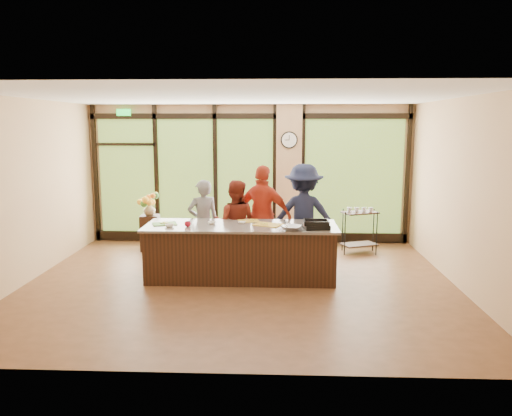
# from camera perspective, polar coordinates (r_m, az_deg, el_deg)

# --- Properties ---
(floor) EXTENTS (7.00, 7.00, 0.00)m
(floor) POSITION_cam_1_polar(r_m,az_deg,el_deg) (8.28, -1.85, -8.61)
(floor) COLOR #56351E
(floor) RESTS_ON ground
(ceiling) EXTENTS (7.00, 7.00, 0.00)m
(ceiling) POSITION_cam_1_polar(r_m,az_deg,el_deg) (7.88, -1.97, 12.61)
(ceiling) COLOR silver
(ceiling) RESTS_ON back_wall
(back_wall) EXTENTS (7.00, 0.00, 7.00)m
(back_wall) POSITION_cam_1_polar(r_m,az_deg,el_deg) (10.91, -0.72, 3.87)
(back_wall) COLOR tan
(back_wall) RESTS_ON floor
(left_wall) EXTENTS (0.00, 6.00, 6.00)m
(left_wall) POSITION_cam_1_polar(r_m,az_deg,el_deg) (8.92, -24.97, 1.70)
(left_wall) COLOR tan
(left_wall) RESTS_ON floor
(right_wall) EXTENTS (0.00, 6.00, 6.00)m
(right_wall) POSITION_cam_1_polar(r_m,az_deg,el_deg) (8.43, 22.55, 1.46)
(right_wall) COLOR tan
(right_wall) RESTS_ON floor
(window_wall) EXTENTS (6.90, 0.12, 3.00)m
(window_wall) POSITION_cam_1_polar(r_m,az_deg,el_deg) (10.87, 0.13, 3.29)
(window_wall) COLOR tan
(window_wall) RESTS_ON floor
(island_base) EXTENTS (3.10, 1.00, 0.88)m
(island_base) POSITION_cam_1_polar(r_m,az_deg,el_deg) (8.44, -1.72, -5.14)
(island_base) COLOR black
(island_base) RESTS_ON floor
(countertop) EXTENTS (3.20, 1.10, 0.04)m
(countertop) POSITION_cam_1_polar(r_m,az_deg,el_deg) (8.34, -1.73, -2.08)
(countertop) COLOR slate
(countertop) RESTS_ON island_base
(wall_clock) EXTENTS (0.36, 0.04, 0.36)m
(wall_clock) POSITION_cam_1_polar(r_m,az_deg,el_deg) (10.72, 3.81, 7.77)
(wall_clock) COLOR black
(wall_clock) RESTS_ON window_wall
(cook_left) EXTENTS (0.68, 0.56, 1.59)m
(cook_left) POSITION_cam_1_polar(r_m,az_deg,el_deg) (9.23, -6.05, -1.65)
(cook_left) COLOR slate
(cook_left) RESTS_ON floor
(cook_midleft) EXTENTS (0.83, 0.68, 1.60)m
(cook_midleft) POSITION_cam_1_polar(r_m,az_deg,el_deg) (9.04, -2.39, -1.83)
(cook_midleft) COLOR maroon
(cook_midleft) RESTS_ON floor
(cook_midright) EXTENTS (1.18, 0.82, 1.85)m
(cook_midright) POSITION_cam_1_polar(r_m,az_deg,el_deg) (9.12, 0.84, -0.90)
(cook_midright) COLOR #AD301A
(cook_midright) RESTS_ON floor
(cook_right) EXTENTS (1.23, 0.72, 1.88)m
(cook_right) POSITION_cam_1_polar(r_m,az_deg,el_deg) (9.11, 5.45, -0.87)
(cook_right) COLOR #161A31
(cook_right) RESTS_ON floor
(roasting_pan) EXTENTS (0.45, 0.38, 0.07)m
(roasting_pan) POSITION_cam_1_polar(r_m,az_deg,el_deg) (8.08, 6.89, -2.11)
(roasting_pan) COLOR black
(roasting_pan) RESTS_ON countertop
(mixing_bowl) EXTENTS (0.40, 0.40, 0.08)m
(mixing_bowl) POSITION_cam_1_polar(r_m,az_deg,el_deg) (7.92, 4.09, -2.29)
(mixing_bowl) COLOR silver
(mixing_bowl) RESTS_ON countertop
(cutting_board_left) EXTENTS (0.47, 0.41, 0.01)m
(cutting_board_left) POSITION_cam_1_polar(r_m,az_deg,el_deg) (8.53, -10.41, -1.78)
(cutting_board_left) COLOR #549536
(cutting_board_left) RESTS_ON countertop
(cutting_board_center) EXTENTS (0.40, 0.33, 0.01)m
(cutting_board_center) POSITION_cam_1_polar(r_m,az_deg,el_deg) (8.64, -0.86, -1.48)
(cutting_board_center) COLOR gold
(cutting_board_center) RESTS_ON countertop
(cutting_board_right) EXTENTS (0.53, 0.48, 0.01)m
(cutting_board_right) POSITION_cam_1_polar(r_m,az_deg,el_deg) (8.32, 1.36, -1.91)
(cutting_board_right) COLOR gold
(cutting_board_right) RESTS_ON countertop
(prep_bowl_near) EXTENTS (0.16, 0.16, 0.05)m
(prep_bowl_near) POSITION_cam_1_polar(r_m,az_deg,el_deg) (8.28, -9.86, -1.99)
(prep_bowl_near) COLOR white
(prep_bowl_near) RESTS_ON countertop
(prep_bowl_mid) EXTENTS (0.16, 0.16, 0.04)m
(prep_bowl_mid) POSITION_cam_1_polar(r_m,az_deg,el_deg) (8.41, -5.07, -1.71)
(prep_bowl_mid) COLOR white
(prep_bowl_mid) RESTS_ON countertop
(prep_bowl_far) EXTENTS (0.15, 0.15, 0.03)m
(prep_bowl_far) POSITION_cam_1_polar(r_m,az_deg,el_deg) (8.45, -1.60, -1.67)
(prep_bowl_far) COLOR white
(prep_bowl_far) RESTS_ON countertop
(red_ramekin) EXTENTS (0.12, 0.12, 0.08)m
(red_ramekin) POSITION_cam_1_polar(r_m,az_deg,el_deg) (8.25, -7.81, -1.85)
(red_ramekin) COLOR #B4122A
(red_ramekin) RESTS_ON countertop
(flower_stand) EXTENTS (0.39, 0.39, 0.74)m
(flower_stand) POSITION_cam_1_polar(r_m,az_deg,el_deg) (10.53, -11.99, -2.79)
(flower_stand) COLOR black
(flower_stand) RESTS_ON floor
(flower_vase) EXTENTS (0.32, 0.32, 0.25)m
(flower_vase) POSITION_cam_1_polar(r_m,az_deg,el_deg) (10.43, -12.08, -0.14)
(flower_vase) COLOR #957A51
(flower_vase) RESTS_ON flower_stand
(bar_cart) EXTENTS (0.78, 0.62, 0.94)m
(bar_cart) POSITION_cam_1_polar(r_m,az_deg,el_deg) (10.26, 11.75, -1.99)
(bar_cart) COLOR black
(bar_cart) RESTS_ON floor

